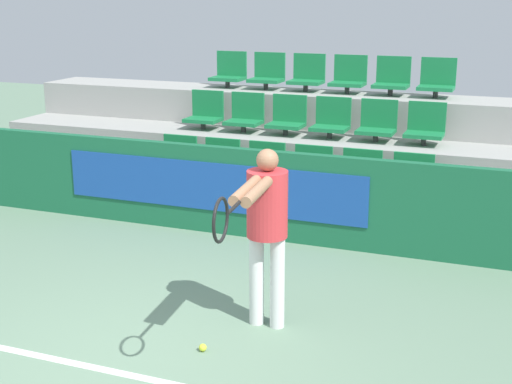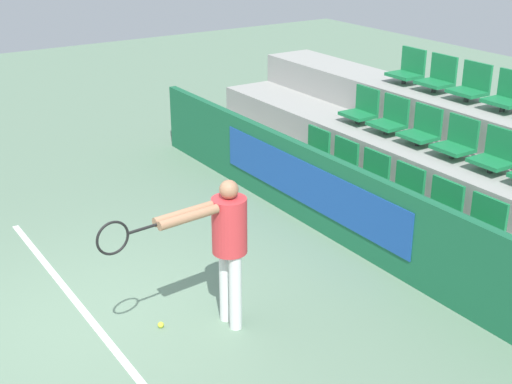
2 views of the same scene
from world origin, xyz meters
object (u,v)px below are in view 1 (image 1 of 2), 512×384
object	(u,v)px
stadium_chair_9	(331,121)
stadium_chair_4	(360,176)
stadium_chair_1	(220,163)
stadium_chair_5	(412,180)
stadium_chair_16	(392,79)
stadium_chair_7	(245,116)
stadium_chair_14	(307,76)
stadium_chair_0	(177,159)
stadium_chair_15	(349,77)
stadium_chair_2	(265,167)
tennis_player	(265,219)
tennis_ball	(203,348)
stadium_chair_11	(425,127)
stadium_chair_13	(268,74)
stadium_chair_3	(311,171)
stadium_chair_6	(205,113)
stadium_chair_10	(377,124)
stadium_chair_17	(437,81)
stadium_chair_8	(287,118)
stadium_chair_12	(229,72)

from	to	relation	value
stadium_chair_9	stadium_chair_4	bearing A→B (deg)	-55.31
stadium_chair_1	stadium_chair_4	distance (m)	1.88
stadium_chair_5	stadium_chair_16	distance (m)	2.15
stadium_chair_5	stadium_chair_7	world-z (taller)	stadium_chair_7
stadium_chair_7	stadium_chair_14	world-z (taller)	stadium_chair_14
stadium_chair_0	stadium_chair_15	distance (m)	2.79
stadium_chair_2	stadium_chair_14	xyz separation A→B (m)	(0.00, 1.81, 0.98)
stadium_chair_5	stadium_chair_14	world-z (taller)	stadium_chair_14
stadium_chair_0	tennis_player	bearing A→B (deg)	-51.31
stadium_chair_2	tennis_ball	bearing A→B (deg)	-77.84
stadium_chair_7	stadium_chair_14	bearing A→B (deg)	55.31
stadium_chair_7	stadium_chair_9	xyz separation A→B (m)	(1.25, 0.00, 0.00)
stadium_chair_11	stadium_chair_13	distance (m)	2.71
stadium_chair_3	stadium_chair_5	size ratio (longest dim) A/B	1.00
stadium_chair_5	stadium_chair_7	bearing A→B (deg)	160.14
stadium_chair_6	stadium_chair_11	world-z (taller)	same
stadium_chair_6	stadium_chair_16	world-z (taller)	stadium_chair_16
stadium_chair_14	stadium_chair_15	size ratio (longest dim) A/B	1.00
stadium_chair_6	stadium_chair_14	bearing A→B (deg)	35.84
stadium_chair_1	stadium_chair_3	size ratio (longest dim) A/B	1.00
stadium_chair_3	stadium_chair_16	xyz separation A→B (m)	(0.63, 1.81, 0.98)
stadium_chair_6	stadium_chair_15	xyz separation A→B (m)	(1.88, 0.90, 0.49)
stadium_chair_13	tennis_player	world-z (taller)	stadium_chair_13
stadium_chair_2	stadium_chair_15	size ratio (longest dim) A/B	1.00
stadium_chair_10	stadium_chair_17	size ratio (longest dim) A/B	1.00
stadium_chair_10	stadium_chair_15	world-z (taller)	stadium_chair_15
stadium_chair_17	stadium_chair_5	bearing A→B (deg)	-90.00
stadium_chair_9	stadium_chair_0	bearing A→B (deg)	-154.29
stadium_chair_6	tennis_player	xyz separation A→B (m)	(2.34, -3.83, -0.19)
stadium_chair_8	tennis_player	size ratio (longest dim) A/B	0.33
stadium_chair_10	stadium_chair_14	bearing A→B (deg)	144.16
tennis_player	tennis_ball	world-z (taller)	tennis_player
stadium_chair_1	stadium_chair_12	world-z (taller)	stadium_chair_12
stadium_chair_2	stadium_chair_4	bearing A→B (deg)	0.00
stadium_chair_3	stadium_chair_7	world-z (taller)	stadium_chair_7
stadium_chair_10	tennis_ball	world-z (taller)	stadium_chair_10
stadium_chair_10	stadium_chair_3	bearing A→B (deg)	-124.69
stadium_chair_17	stadium_chair_7	bearing A→B (deg)	-160.14
stadium_chair_5	stadium_chair_12	xyz separation A→B (m)	(-3.13, 1.81, 0.98)
stadium_chair_15	stadium_chair_6	bearing A→B (deg)	-154.29
stadium_chair_14	stadium_chair_17	world-z (taller)	same
stadium_chair_11	stadium_chair_17	size ratio (longest dim) A/B	1.00
stadium_chair_6	stadium_chair_14	distance (m)	1.62
stadium_chair_6	stadium_chair_17	bearing A→B (deg)	16.11
stadium_chair_4	stadium_chair_15	size ratio (longest dim) A/B	1.00
stadium_chair_13	tennis_player	xyz separation A→B (m)	(1.71, -4.73, -0.68)
stadium_chair_6	stadium_chair_14	size ratio (longest dim) A/B	1.00
stadium_chair_15	stadium_chair_16	size ratio (longest dim) A/B	1.00
stadium_chair_1	stadium_chair_17	distance (m)	3.24
stadium_chair_0	stadium_chair_11	bearing A→B (deg)	16.11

